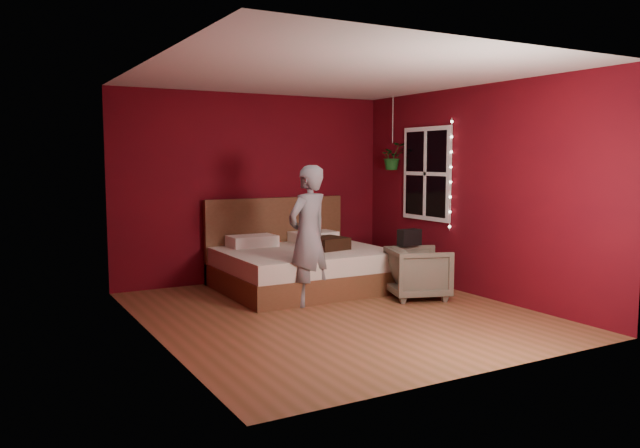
% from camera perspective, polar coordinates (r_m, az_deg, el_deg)
% --- Properties ---
extents(floor, '(4.50, 4.50, 0.00)m').
position_cam_1_polar(floor, '(6.98, 1.46, -8.14)').
color(floor, brown).
rests_on(floor, ground).
extents(room_walls, '(4.04, 4.54, 2.62)m').
position_cam_1_polar(room_walls, '(6.77, 1.50, 5.78)').
color(room_walls, '#590911').
rests_on(room_walls, ground).
extents(window, '(0.05, 0.97, 1.27)m').
position_cam_1_polar(window, '(8.64, 9.69, 4.56)').
color(window, white).
rests_on(window, room_walls).
extents(fairy_lights, '(0.04, 0.04, 1.45)m').
position_cam_1_polar(fairy_lights, '(8.22, 11.86, 4.45)').
color(fairy_lights, silver).
rests_on(fairy_lights, room_walls).
extents(bed, '(2.10, 1.78, 1.15)m').
position_cam_1_polar(bed, '(8.26, -1.82, -3.79)').
color(bed, brown).
rests_on(bed, ground).
extents(person, '(0.69, 0.57, 1.63)m').
position_cam_1_polar(person, '(7.22, -1.09, -1.07)').
color(person, slate).
rests_on(person, ground).
extents(armchair, '(0.87, 0.86, 0.63)m').
position_cam_1_polar(armchair, '(7.73, 8.95, -4.42)').
color(armchair, '#6A6654').
rests_on(armchair, ground).
extents(handbag, '(0.28, 0.14, 0.20)m').
position_cam_1_polar(handbag, '(7.81, 8.17, -1.22)').
color(handbag, black).
rests_on(handbag, armchair).
extents(throw_pillow, '(0.50, 0.50, 0.16)m').
position_cam_1_polar(throw_pillow, '(8.15, 0.70, -1.77)').
color(throw_pillow, black).
rests_on(throw_pillow, bed).
extents(hanging_plant, '(0.39, 0.36, 1.06)m').
position_cam_1_polar(hanging_plant, '(9.12, 6.63, 6.16)').
color(hanging_plant, silver).
rests_on(hanging_plant, room_walls).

